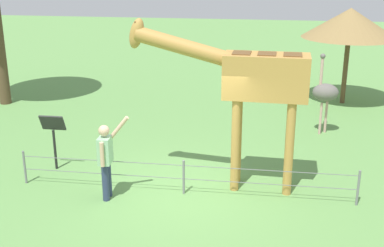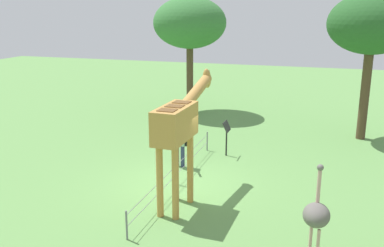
{
  "view_description": "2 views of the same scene",
  "coord_description": "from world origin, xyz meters",
  "views": [
    {
      "loc": [
        -1.55,
        9.41,
        4.75
      ],
      "look_at": [
        -0.16,
        -0.05,
        1.52
      ],
      "focal_mm": 46.76,
      "sensor_mm": 36.0,
      "label": 1
    },
    {
      "loc": [
        -11.77,
        -4.2,
        5.34
      ],
      "look_at": [
        0.42,
        -0.29,
        1.9
      ],
      "focal_mm": 40.16,
      "sensor_mm": 36.0,
      "label": 2
    }
  ],
  "objects": [
    {
      "name": "wire_fence",
      "position": [
        0.0,
        0.08,
        0.4
      ],
      "size": [
        7.05,
        0.05,
        0.75
      ],
      "color": "slate",
      "rests_on": "ground_plane"
    },
    {
      "name": "visitor",
      "position": [
        1.51,
        0.49,
        0.9
      ],
      "size": [
        0.6,
        0.58,
        1.73
      ],
      "color": "navy",
      "rests_on": "ground_plane"
    },
    {
      "name": "shade_hut_far",
      "position": [
        -4.21,
        -7.41,
        2.66
      ],
      "size": [
        3.06,
        3.06,
        3.15
      ],
      "color": "brown",
      "rests_on": "ground_plane"
    },
    {
      "name": "ground_plane",
      "position": [
        0.0,
        0.0,
        0.0
      ],
      "size": [
        60.0,
        60.0,
        0.0
      ],
      "primitive_type": "plane",
      "color": "#60934C"
    },
    {
      "name": "giraffe",
      "position": [
        -1.29,
        -0.48,
        2.31
      ],
      "size": [
        3.74,
        0.77,
        3.57
      ],
      "color": "#BC8942",
      "rests_on": "ground_plane"
    },
    {
      "name": "info_sign",
      "position": [
        3.16,
        -0.76,
        0.95
      ],
      "size": [
        0.56,
        0.21,
        1.32
      ],
      "color": "black",
      "rests_on": "ground_plane"
    },
    {
      "name": "ostrich",
      "position": [
        -3.23,
        -4.19,
        1.18
      ],
      "size": [
        0.7,
        0.56,
        2.25
      ],
      "color": "#CC9E93",
      "rests_on": "ground_plane"
    }
  ]
}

